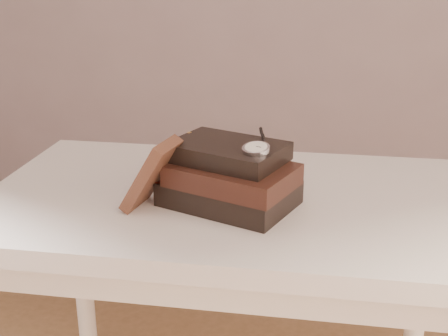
# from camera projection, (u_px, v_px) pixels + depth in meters

# --- Properties ---
(table) EXTENTS (1.00, 0.60, 0.75)m
(table) POSITION_uv_depth(u_px,v_px,m) (228.00, 234.00, 1.25)
(table) COLOR beige
(table) RESTS_ON ground
(book_stack) EXTENTS (0.29, 0.25, 0.12)m
(book_stack) POSITION_uv_depth(u_px,v_px,m) (230.00, 177.00, 1.15)
(book_stack) COLOR black
(book_stack) RESTS_ON table
(journal) EXTENTS (0.11, 0.11, 0.14)m
(journal) POSITION_uv_depth(u_px,v_px,m) (151.00, 174.00, 1.12)
(journal) COLOR #3B2016
(journal) RESTS_ON table
(pocket_watch) EXTENTS (0.07, 0.16, 0.02)m
(pocket_watch) POSITION_uv_depth(u_px,v_px,m) (257.00, 147.00, 1.08)
(pocket_watch) COLOR silver
(pocket_watch) RESTS_ON book_stack
(eyeglasses) EXTENTS (0.14, 0.15, 0.05)m
(eyeglasses) POSITION_uv_depth(u_px,v_px,m) (214.00, 152.00, 1.25)
(eyeglasses) COLOR silver
(eyeglasses) RESTS_ON book_stack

